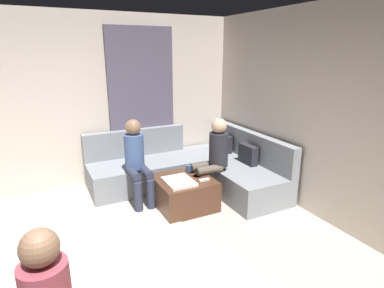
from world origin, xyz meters
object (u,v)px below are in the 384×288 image
at_px(ottoman, 184,193).
at_px(game_remote, 204,180).
at_px(sectional_couch, 193,169).
at_px(coffee_mug, 189,168).
at_px(person_on_couch_back, 213,155).
at_px(person_on_couch_side, 137,158).

relative_size(ottoman, game_remote, 5.07).
xyz_separation_m(sectional_couch, coffee_mug, (0.40, -0.28, 0.19)).
bearing_deg(person_on_couch_back, game_remote, 133.85).
relative_size(coffee_mug, person_on_couch_back, 0.08).
distance_m(game_remote, person_on_couch_side, 1.01).
bearing_deg(sectional_couch, coffee_mug, -34.63).
bearing_deg(person_on_couch_side, ottoman, 137.66).
relative_size(coffee_mug, game_remote, 0.63).
distance_m(ottoman, coffee_mug, 0.38).
xyz_separation_m(coffee_mug, person_on_couch_back, (0.12, 0.33, 0.19)).
bearing_deg(coffee_mug, ottoman, -39.29).
height_order(sectional_couch, person_on_couch_side, person_on_couch_side).
distance_m(coffee_mug, person_on_couch_back, 0.40).
relative_size(ottoman, person_on_couch_back, 0.63).
distance_m(game_remote, person_on_couch_back, 0.46).
relative_size(game_remote, person_on_couch_side, 0.12).
xyz_separation_m(sectional_couch, ottoman, (0.62, -0.46, -0.07)).
height_order(sectional_couch, game_remote, sectional_couch).
relative_size(sectional_couch, ottoman, 3.36).
xyz_separation_m(ottoman, person_on_couch_side, (-0.47, -0.52, 0.45)).
bearing_deg(game_remote, sectional_couch, 163.49).
height_order(sectional_couch, ottoman, sectional_couch).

